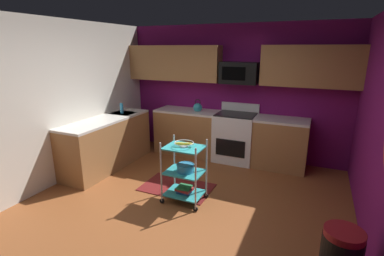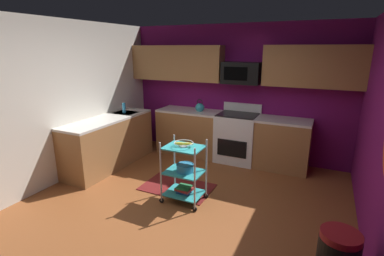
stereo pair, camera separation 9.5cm
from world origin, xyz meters
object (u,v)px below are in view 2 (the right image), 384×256
at_px(fruit_bowl, 184,144).
at_px(mixing_bowl_large, 185,168).
at_px(kettle, 200,107).
at_px(dish_soap_bottle, 124,108).
at_px(book_stack, 184,189).
at_px(rolling_cart, 184,172).
at_px(oven_range, 237,137).
at_px(microwave, 242,73).

height_order(fruit_bowl, mixing_bowl_large, fruit_bowl).
distance_m(kettle, dish_soap_bottle, 1.50).
bearing_deg(kettle, book_stack, -72.62).
bearing_deg(book_stack, mixing_bowl_large, -0.00).
bearing_deg(mixing_bowl_large, dish_soap_bottle, 150.87).
relative_size(rolling_cart, kettle, 3.47).
relative_size(mixing_bowl_large, kettle, 0.95).
distance_m(oven_range, mixing_bowl_large, 1.85).
height_order(rolling_cart, book_stack, rolling_cart).
relative_size(oven_range, microwave, 1.57).
xyz_separation_m(rolling_cart, dish_soap_bottle, (-1.84, 1.04, 0.57)).
bearing_deg(fruit_bowl, microwave, 83.37).
bearing_deg(rolling_cart, oven_range, 82.98).
relative_size(mixing_bowl_large, dish_soap_bottle, 1.26).
xyz_separation_m(microwave, rolling_cart, (-0.23, -1.94, -1.25)).
distance_m(oven_range, rolling_cart, 1.85).
relative_size(microwave, rolling_cart, 0.77).
xyz_separation_m(mixing_bowl_large, kettle, (-0.59, 1.83, 0.48)).
bearing_deg(book_stack, kettle, 107.38).
relative_size(microwave, book_stack, 2.88).
bearing_deg(rolling_cart, fruit_bowl, -86.42).
bearing_deg(oven_range, rolling_cart, -97.02).
distance_m(fruit_bowl, kettle, 1.92).
xyz_separation_m(book_stack, kettle, (-0.57, 1.83, 0.82)).
bearing_deg(dish_soap_bottle, rolling_cart, -29.37).
distance_m(mixing_bowl_large, dish_soap_bottle, 2.19).
height_order(oven_range, microwave, microwave).
distance_m(microwave, mixing_bowl_large, 2.28).
bearing_deg(microwave, dish_soap_bottle, -156.42).
bearing_deg(oven_range, dish_soap_bottle, -158.90).
bearing_deg(fruit_bowl, rolling_cart, 93.58).
bearing_deg(microwave, fruit_bowl, -96.63).
distance_m(book_stack, dish_soap_bottle, 2.27).
bearing_deg(oven_range, book_stack, -97.02).
xyz_separation_m(fruit_bowl, kettle, (-0.57, 1.83, 0.12)).
relative_size(fruit_bowl, kettle, 1.03).
xyz_separation_m(rolling_cart, book_stack, (0.00, -0.00, -0.27)).
relative_size(rolling_cart, mixing_bowl_large, 3.63).
bearing_deg(mixing_bowl_large, kettle, 107.90).
bearing_deg(kettle, dish_soap_bottle, -147.97).
relative_size(microwave, fruit_bowl, 2.57).
xyz_separation_m(microwave, book_stack, (-0.23, -1.94, -1.52)).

